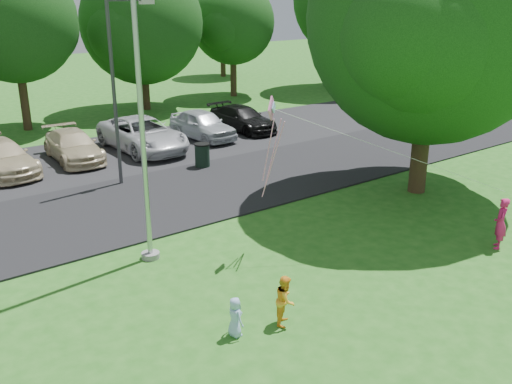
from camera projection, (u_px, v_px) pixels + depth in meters
ground at (374, 292)px, 13.94m from camera, size 120.00×120.00×0.00m
park_road at (187, 193)px, 20.72m from camera, size 60.00×6.00×0.06m
parking_strip at (113, 154)px, 25.62m from camera, size 42.00×7.00×0.06m
flagpole at (141, 108)px, 14.34m from camera, size 0.50×0.50×10.00m
street_lamp at (119, 75)px, 20.53m from camera, size 1.93×0.36×6.84m
trash_can at (202, 156)px, 23.63m from camera, size 0.65×0.65×1.03m
big_tree at (433, 24)px, 18.90m from camera, size 9.15×8.46×10.34m
tree_row at (67, 15)px, 31.21m from camera, size 64.35×11.94×10.88m
horizon_trees at (56, 31)px, 40.36m from camera, size 77.46×7.20×7.02m
parked_cars at (120, 138)px, 25.56m from camera, size 16.39×5.41×1.49m
woman at (501, 223)px, 16.12m from camera, size 0.65×0.61×1.50m
child_yellow at (285, 300)px, 12.46m from camera, size 0.71×0.69×1.15m
child_blue at (235, 317)px, 12.03m from camera, size 0.29×0.44×0.90m
kite at (277, 125)px, 15.12m from camera, size 5.53×4.15×2.86m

